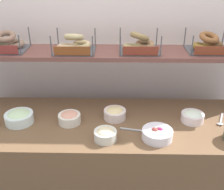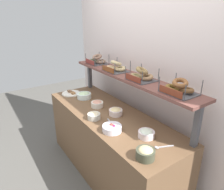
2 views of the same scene
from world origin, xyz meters
The scene contains 15 objects.
back_wall centered at (0.00, 0.55, 1.20)m, with size 3.23×0.06×2.40m, color silver.
deli_counter centered at (0.00, 0.00, 0.42)m, with size 2.03×0.70×0.85m, color brown.
upper_shelf centered at (0.00, 0.27, 1.26)m, with size 1.99×0.32×0.03m, color brown.
bowl_egg_salad centered at (0.07, 0.05, 0.89)m, with size 0.16×0.16×0.08m.
bowl_scallion_spread centered at (-0.60, -0.02, 0.89)m, with size 0.20×0.20×0.09m.
bowl_lox_spread centered at (-0.25, -0.02, 0.89)m, with size 0.15×0.15×0.08m.
bowl_potato_salad centered at (0.01, -0.21, 0.89)m, with size 0.14×0.14×0.08m.
bowl_cream_cheese centered at (0.61, 0.02, 0.89)m, with size 0.16×0.16×0.08m.
bowl_beet_salad centered at (0.34, -0.19, 0.88)m, with size 0.20×0.20×0.08m.
serving_spoon_near_plate centered at (0.81, 0.01, 0.86)m, with size 0.09×0.17×0.01m.
serving_spoon_by_edge centered at (0.22, -0.11, 0.86)m, with size 0.18×0.05×0.01m.
bagel_basket_poppy centered at (-0.71, 0.27, 1.33)m, with size 0.28×0.26×0.14m.
bagel_basket_plain centered at (-0.23, 0.25, 1.33)m, with size 0.29×0.26×0.14m.
bagel_basket_everything centered at (0.23, 0.26, 1.33)m, with size 0.29×0.25×0.15m.
bagel_basket_cinnamon_raisin centered at (0.72, 0.28, 1.33)m, with size 0.29×0.25×0.14m.
Camera 1 is at (0.08, -1.64, 1.89)m, focal length 44.24 mm.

